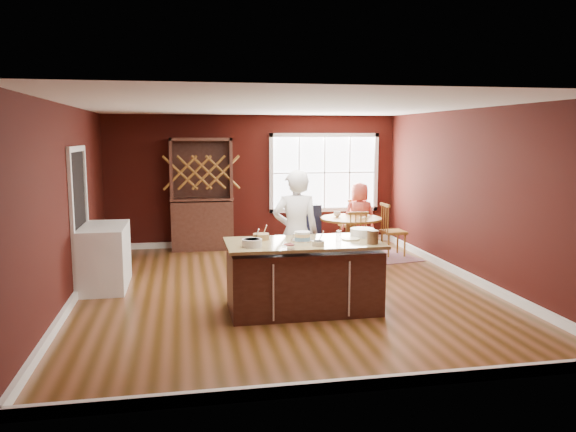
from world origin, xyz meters
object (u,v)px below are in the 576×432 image
(layer_cake, at_px, (302,236))
(kitchen_island, at_px, (303,278))
(chair_east, at_px, (394,229))
(dryer, at_px, (108,252))
(seated_woman, at_px, (359,217))
(dining_table, at_px, (351,229))
(high_chair, at_px, (307,228))
(washer, at_px, (102,261))
(toddler, at_px, (308,213))
(chair_south, at_px, (361,239))
(chair_north, at_px, (352,223))
(baker, at_px, (296,233))
(hutch, at_px, (202,194))

(layer_cake, bearing_deg, kitchen_island, -90.58)
(chair_east, xyz_separation_m, dryer, (-5.11, -1.00, -0.04))
(dryer, bearing_deg, seated_woman, 18.36)
(dining_table, bearing_deg, seated_woman, 55.78)
(seated_woman, xyz_separation_m, high_chair, (-1.07, -0.08, -0.18))
(high_chair, distance_m, washer, 4.10)
(seated_woman, bearing_deg, toddler, 5.03)
(dining_table, relative_size, layer_cake, 3.98)
(dryer, bearing_deg, chair_south, 3.60)
(chair_north, height_order, toddler, chair_north)
(chair_south, height_order, washer, chair_south)
(baker, xyz_separation_m, seated_woman, (1.85, 2.81, -0.22))
(dryer, bearing_deg, toddler, 21.85)
(layer_cake, xyz_separation_m, toddler, (0.83, 3.35, -0.17))
(seated_woman, xyz_separation_m, hutch, (-3.05, 0.78, 0.43))
(kitchen_island, height_order, dryer, dryer)
(chair_east, xyz_separation_m, seated_woman, (-0.52, 0.53, 0.17))
(dining_table, xyz_separation_m, seated_woman, (0.31, 0.46, 0.15))
(baker, relative_size, chair_north, 1.76)
(washer, bearing_deg, chair_east, 17.76)
(kitchen_island, height_order, layer_cake, layer_cake)
(chair_east, height_order, hutch, hutch)
(dining_table, distance_m, chair_south, 0.80)
(kitchen_island, xyz_separation_m, seated_woman, (1.89, 3.51, 0.25))
(kitchen_island, relative_size, chair_east, 1.96)
(kitchen_island, distance_m, dining_table, 3.44)
(layer_cake, xyz_separation_m, high_chair, (0.83, 3.37, -0.47))
(dining_table, distance_m, chair_north, 0.91)
(layer_cake, relative_size, chair_east, 0.29)
(chair_north, bearing_deg, chair_east, 107.36)
(toddler, xyz_separation_m, hutch, (-1.98, 0.88, 0.31))
(baker, relative_size, hutch, 0.81)
(layer_cake, bearing_deg, dryer, 144.45)
(toddler, bearing_deg, dryer, -158.15)
(hutch, bearing_deg, seated_woman, -14.28)
(hutch, bearing_deg, dining_table, -24.28)
(layer_cake, height_order, high_chair, layer_cake)
(layer_cake, relative_size, chair_south, 0.30)
(chair_east, distance_m, hutch, 3.84)
(seated_woman, xyz_separation_m, washer, (-4.60, -2.16, -0.21))
(high_chair, bearing_deg, seated_woman, -7.42)
(baker, relative_size, toddler, 6.97)
(kitchen_island, bearing_deg, seated_woman, 61.66)
(chair_east, relative_size, hutch, 0.46)
(kitchen_island, bearing_deg, high_chair, 76.47)
(hutch, bearing_deg, chair_south, -37.14)
(kitchen_island, xyz_separation_m, dining_table, (1.58, 3.06, 0.10))
(chair_east, xyz_separation_m, washer, (-5.11, -1.64, -0.04))
(seated_woman, relative_size, toddler, 5.26)
(chair_south, bearing_deg, chair_north, 75.73)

